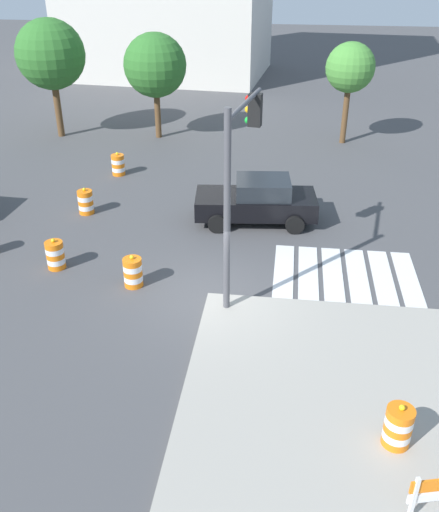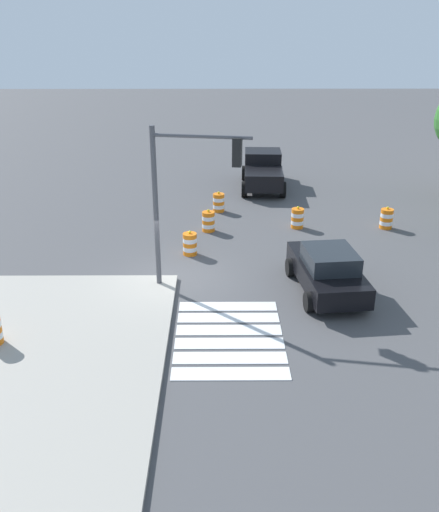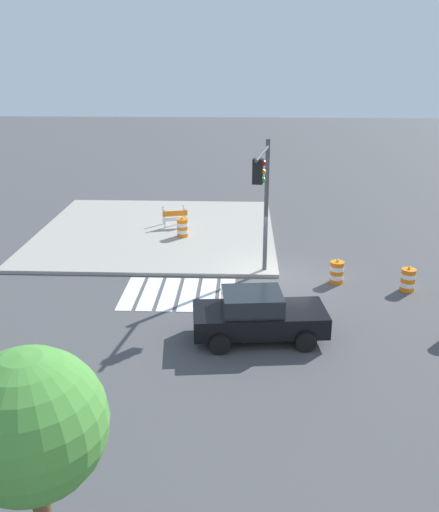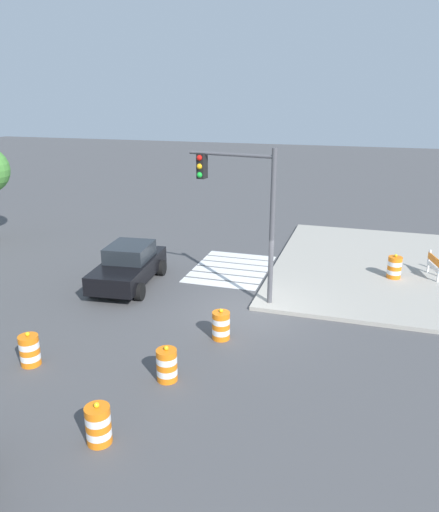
{
  "view_description": "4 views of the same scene",
  "coord_description": "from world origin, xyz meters",
  "px_view_note": "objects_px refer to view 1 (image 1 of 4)",
  "views": [
    {
      "loc": [
        2.06,
        -13.42,
        9.02
      ],
      "look_at": [
        0.25,
        0.67,
        1.01
      ],
      "focal_mm": 39.6,
      "sensor_mm": 36.0,
      "label": 1
    },
    {
      "loc": [
        18.11,
        1.43,
        8.7
      ],
      "look_at": [
        0.26,
        1.53,
        1.02
      ],
      "focal_mm": 38.62,
      "sensor_mm": 36.0,
      "label": 2
    },
    {
      "loc": [
        1.59,
        21.79,
        8.9
      ],
      "look_at": [
        2.43,
        1.46,
        1.48
      ],
      "focal_mm": 39.61,
      "sensor_mm": 36.0,
      "label": 3
    },
    {
      "loc": [
        -15.47,
        -3.62,
        7.33
      ],
      "look_at": [
        2.03,
        1.73,
        1.23
      ],
      "focal_mm": 34.23,
      "sensor_mm": 36.0,
      "label": 4
    }
  ],
  "objects_px": {
    "traffic_light_pole": "(239,163)",
    "sports_car": "(257,200)",
    "street_tree_streetside_near": "(155,66)",
    "street_tree_streetside_mid": "(50,55)",
    "traffic_barrel_on_sidewalk": "(398,427)",
    "street_tree_streetside_far": "(350,68)",
    "traffic_barrel_median_near": "(55,255)",
    "traffic_barrel_median_far": "(86,202)",
    "traffic_barrel_crosswalk_end": "(133,272)",
    "traffic_barrel_near_corner": "(118,165)"
  },
  "relations": [
    {
      "from": "traffic_light_pole",
      "to": "sports_car",
      "type": "bearing_deg",
      "value": 86.91
    },
    {
      "from": "street_tree_streetside_near",
      "to": "street_tree_streetside_mid",
      "type": "distance_m",
      "value": 5.14
    },
    {
      "from": "traffic_barrel_on_sidewalk",
      "to": "traffic_light_pole",
      "type": "xyz_separation_m",
      "value": [
        -3.76,
        5.51,
        3.31
      ]
    },
    {
      "from": "street_tree_streetside_far",
      "to": "traffic_barrel_median_near",
      "type": "bearing_deg",
      "value": -124.9
    },
    {
      "from": "sports_car",
      "to": "street_tree_streetside_mid",
      "type": "bearing_deg",
      "value": 140.61
    },
    {
      "from": "traffic_barrel_on_sidewalk",
      "to": "traffic_light_pole",
      "type": "bearing_deg",
      "value": 124.33
    },
    {
      "from": "traffic_barrel_median_near",
      "to": "traffic_light_pole",
      "type": "distance_m",
      "value": 6.71
    },
    {
      "from": "traffic_barrel_median_far",
      "to": "traffic_light_pole",
      "type": "xyz_separation_m",
      "value": [
        6.13,
        -4.56,
        3.46
      ]
    },
    {
      "from": "traffic_light_pole",
      "to": "street_tree_streetside_far",
      "type": "xyz_separation_m",
      "value": [
        3.92,
        14.37,
        -0.27
      ]
    },
    {
      "from": "traffic_barrel_median_near",
      "to": "street_tree_streetside_mid",
      "type": "distance_m",
      "value": 14.41
    },
    {
      "from": "traffic_barrel_crosswalk_end",
      "to": "traffic_light_pole",
      "type": "relative_size",
      "value": 0.19
    },
    {
      "from": "traffic_barrel_median_far",
      "to": "traffic_barrel_on_sidewalk",
      "type": "xyz_separation_m",
      "value": [
        9.89,
        -10.07,
        0.15
      ]
    },
    {
      "from": "traffic_barrel_median_near",
      "to": "sports_car",
      "type": "bearing_deg",
      "value": 34.78
    },
    {
      "from": "traffic_light_pole",
      "to": "street_tree_streetside_mid",
      "type": "xyz_separation_m",
      "value": [
        -10.61,
        13.62,
        0.16
      ]
    },
    {
      "from": "street_tree_streetside_mid",
      "to": "street_tree_streetside_far",
      "type": "relative_size",
      "value": 1.19
    },
    {
      "from": "traffic_barrel_near_corner",
      "to": "traffic_barrel_median_far",
      "type": "xyz_separation_m",
      "value": [
        -0.08,
        -4.01,
        0.0
      ]
    },
    {
      "from": "traffic_barrel_crosswalk_end",
      "to": "street_tree_streetside_near",
      "type": "xyz_separation_m",
      "value": [
        -2.44,
        14.22,
        3.14
      ]
    },
    {
      "from": "street_tree_streetside_mid",
      "to": "sports_car",
      "type": "bearing_deg",
      "value": -39.39
    },
    {
      "from": "traffic_barrel_near_corner",
      "to": "traffic_light_pole",
      "type": "distance_m",
      "value": 11.05
    },
    {
      "from": "street_tree_streetside_far",
      "to": "sports_car",
      "type": "bearing_deg",
      "value": -110.74
    },
    {
      "from": "street_tree_streetside_near",
      "to": "street_tree_streetside_far",
      "type": "height_order",
      "value": "street_tree_streetside_near"
    },
    {
      "from": "traffic_barrel_near_corner",
      "to": "street_tree_streetside_near",
      "type": "bearing_deg",
      "value": 84.26
    },
    {
      "from": "street_tree_streetside_near",
      "to": "street_tree_streetside_mid",
      "type": "height_order",
      "value": "street_tree_streetside_mid"
    },
    {
      "from": "sports_car",
      "to": "street_tree_streetside_near",
      "type": "distance_m",
      "value": 11.33
    },
    {
      "from": "traffic_barrel_near_corner",
      "to": "traffic_barrel_median_near",
      "type": "relative_size",
      "value": 1.0
    },
    {
      "from": "traffic_barrel_crosswalk_end",
      "to": "street_tree_streetside_far",
      "type": "bearing_deg",
      "value": 64.35
    },
    {
      "from": "sports_car",
      "to": "traffic_barrel_crosswalk_end",
      "type": "relative_size",
      "value": 4.38
    },
    {
      "from": "traffic_barrel_on_sidewalk",
      "to": "street_tree_streetside_near",
      "type": "relative_size",
      "value": 0.2
    },
    {
      "from": "traffic_barrel_on_sidewalk",
      "to": "traffic_barrel_median_near",
      "type": "bearing_deg",
      "value": 147.47
    },
    {
      "from": "sports_car",
      "to": "street_tree_streetside_far",
      "type": "bearing_deg",
      "value": 69.26
    },
    {
      "from": "traffic_barrel_median_far",
      "to": "traffic_barrel_median_near",
      "type": "bearing_deg",
      "value": -84.23
    },
    {
      "from": "street_tree_streetside_mid",
      "to": "traffic_barrel_median_near",
      "type": "bearing_deg",
      "value": -69.53
    },
    {
      "from": "traffic_barrel_median_near",
      "to": "traffic_barrel_on_sidewalk",
      "type": "bearing_deg",
      "value": -32.53
    },
    {
      "from": "traffic_barrel_on_sidewalk",
      "to": "traffic_light_pole",
      "type": "height_order",
      "value": "traffic_light_pole"
    },
    {
      "from": "traffic_barrel_crosswalk_end",
      "to": "traffic_barrel_on_sidewalk",
      "type": "bearing_deg",
      "value": -38.07
    },
    {
      "from": "street_tree_streetside_mid",
      "to": "street_tree_streetside_near",
      "type": "bearing_deg",
      "value": 4.96
    },
    {
      "from": "sports_car",
      "to": "street_tree_streetside_near",
      "type": "xyz_separation_m",
      "value": [
        -5.76,
        9.36,
        2.78
      ]
    },
    {
      "from": "traffic_barrel_median_far",
      "to": "street_tree_streetside_near",
      "type": "distance_m",
      "value": 10.02
    },
    {
      "from": "traffic_barrel_on_sidewalk",
      "to": "traffic_light_pole",
      "type": "relative_size",
      "value": 0.19
    },
    {
      "from": "traffic_barrel_on_sidewalk",
      "to": "street_tree_streetside_mid",
      "type": "distance_m",
      "value": 24.17
    },
    {
      "from": "sports_car",
      "to": "traffic_barrel_on_sidewalk",
      "type": "distance_m",
      "value": 10.79
    },
    {
      "from": "traffic_light_pole",
      "to": "traffic_barrel_near_corner",
      "type": "bearing_deg",
      "value": 125.24
    },
    {
      "from": "traffic_barrel_crosswalk_end",
      "to": "street_tree_streetside_far",
      "type": "xyz_separation_m",
      "value": [
        6.98,
        14.53,
        3.19
      ]
    },
    {
      "from": "traffic_barrel_median_far",
      "to": "street_tree_streetside_far",
      "type": "xyz_separation_m",
      "value": [
        10.05,
        9.81,
        3.19
      ]
    },
    {
      "from": "sports_car",
      "to": "street_tree_streetside_near",
      "type": "bearing_deg",
      "value": 121.6
    },
    {
      "from": "traffic_barrel_median_near",
      "to": "traffic_barrel_on_sidewalk",
      "type": "xyz_separation_m",
      "value": [
        9.49,
        -6.05,
        0.15
      ]
    },
    {
      "from": "traffic_barrel_near_corner",
      "to": "street_tree_streetside_mid",
      "type": "height_order",
      "value": "street_tree_streetside_mid"
    },
    {
      "from": "traffic_barrel_median_far",
      "to": "street_tree_streetside_far",
      "type": "height_order",
      "value": "street_tree_streetside_far"
    },
    {
      "from": "traffic_barrel_median_near",
      "to": "street_tree_streetside_far",
      "type": "relative_size",
      "value": 0.21
    },
    {
      "from": "traffic_barrel_median_far",
      "to": "street_tree_streetside_mid",
      "type": "xyz_separation_m",
      "value": [
        -4.47,
        9.05,
        3.61
      ]
    }
  ]
}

